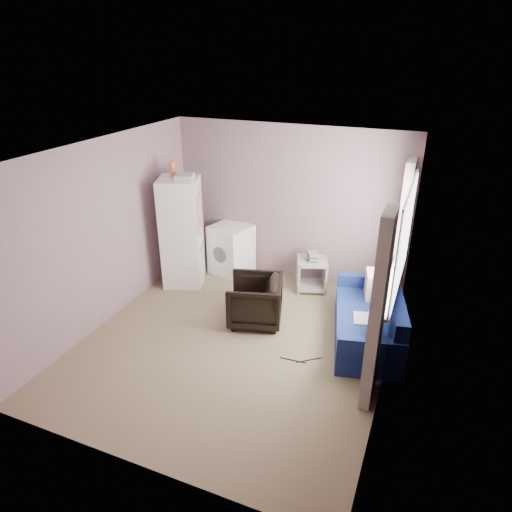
{
  "coord_description": "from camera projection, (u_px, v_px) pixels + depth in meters",
  "views": [
    {
      "loc": [
        2.14,
        -4.49,
        3.55
      ],
      "look_at": [
        0.05,
        0.6,
        1.0
      ],
      "focal_mm": 32.0,
      "sensor_mm": 36.0,
      "label": 1
    }
  ],
  "objects": [
    {
      "name": "sofa",
      "position": [
        371.0,
        322.0,
        5.93
      ],
      "size": [
        1.14,
        1.85,
        0.77
      ],
      "rotation": [
        0.0,
        0.0,
        0.22
      ],
      "color": "navy",
      "rests_on": "ground"
    },
    {
      "name": "room",
      "position": [
        235.0,
        256.0,
        5.47
      ],
      "size": [
        3.84,
        4.24,
        2.54
      ],
      "color": "#8A785A",
      "rests_on": "ground"
    },
    {
      "name": "side_table",
      "position": [
        312.0,
        272.0,
        7.19
      ],
      "size": [
        0.59,
        0.59,
        0.63
      ],
      "rotation": [
        0.0,
        0.0,
        0.34
      ],
      "color": "#9B9998",
      "rests_on": "ground"
    },
    {
      "name": "fridge",
      "position": [
        182.0,
        232.0,
        7.15
      ],
      "size": [
        0.77,
        0.77,
        1.98
      ],
      "rotation": [
        0.0,
        0.0,
        0.36
      ],
      "color": "white",
      "rests_on": "ground"
    },
    {
      "name": "floor_cables",
      "position": [
        301.0,
        360.0,
        5.64
      ],
      "size": [
        0.49,
        0.22,
        0.01
      ],
      "rotation": [
        0.0,
        0.0,
        0.41
      ],
      "color": "black",
      "rests_on": "ground"
    },
    {
      "name": "window_dressing",
      "position": [
        392.0,
        268.0,
        5.5
      ],
      "size": [
        0.17,
        2.62,
        2.18
      ],
      "color": "white",
      "rests_on": "ground"
    },
    {
      "name": "washing_machine",
      "position": [
        231.0,
        248.0,
        7.68
      ],
      "size": [
        0.72,
        0.72,
        0.84
      ],
      "rotation": [
        0.0,
        0.0,
        -0.26
      ],
      "color": "white",
      "rests_on": "ground"
    },
    {
      "name": "armchair",
      "position": [
        255.0,
        299.0,
        6.29
      ],
      "size": [
        0.84,
        0.87,
        0.73
      ],
      "primitive_type": "imported",
      "rotation": [
        0.0,
        0.0,
        -1.29
      ],
      "color": "black",
      "rests_on": "ground"
    }
  ]
}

